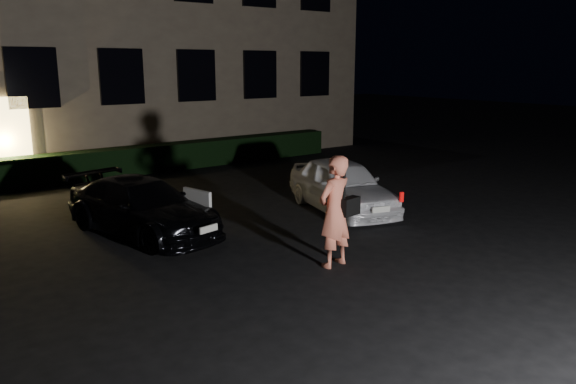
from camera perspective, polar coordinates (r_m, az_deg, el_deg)
ground at (r=9.74m, az=8.78°, el=-7.68°), size 80.00×80.00×0.00m
hedge at (r=18.28m, az=-15.52°, el=3.09°), size 15.00×0.70×0.85m
sedan at (r=11.76m, az=-14.56°, el=-1.48°), size 2.35×4.11×1.12m
hatch at (r=13.19m, az=5.50°, el=0.69°), size 2.41×3.90×1.24m
man at (r=9.51m, az=4.80°, el=-1.96°), size 0.85×0.57×1.93m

